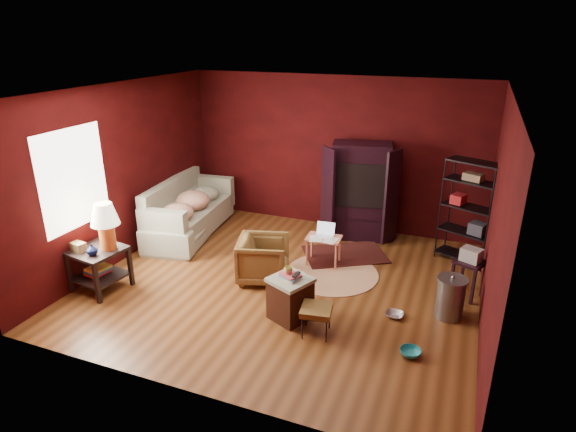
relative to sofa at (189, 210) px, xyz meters
name	(u,v)px	position (x,y,z in m)	size (l,w,h in m)	color
room	(280,194)	(2.27, -1.13, 0.95)	(5.54, 5.04, 2.84)	brown
sofa	(189,210)	(0.00, 0.00, 0.00)	(2.29, 0.67, 0.90)	#A0A891
armchair	(263,257)	(1.99, -1.11, -0.08)	(0.72, 0.67, 0.74)	black
pet_bowl_steel	(395,309)	(4.01, -1.42, -0.33)	(0.23, 0.06, 0.23)	#B9BAC0
pet_bowl_turquoise	(411,346)	(4.32, -2.16, -0.33)	(0.25, 0.08, 0.25)	teal
vase	(92,250)	(-0.02, -2.39, 0.26)	(0.16, 0.16, 0.16)	#0C1640
mug	(288,269)	(2.71, -1.93, 0.26)	(0.11, 0.09, 0.11)	#D0C566
side_table	(102,239)	(-0.02, -2.18, 0.34)	(0.75, 0.75, 1.31)	black
sofa_cushions	(187,210)	(-0.02, -0.01, 0.00)	(1.08, 2.25, 0.91)	#A0A891
hamper	(290,298)	(2.74, -1.94, -0.14)	(0.63, 0.63, 0.67)	#3D1B0E
footstool	(316,311)	(3.16, -2.15, -0.12)	(0.42, 0.42, 0.38)	black
rug_round	(332,273)	(2.90, -0.57, -0.44)	(1.90, 1.90, 0.01)	beige
rug_oriental	(345,254)	(2.92, 0.14, -0.43)	(1.58, 1.43, 0.01)	#541A16
laptop_desk	(324,240)	(2.67, -0.29, -0.03)	(0.56, 0.46, 0.67)	#FF9074
tv_armoire	(360,190)	(2.93, 0.97, 0.45)	(1.33, 0.88, 1.73)	black
wire_shelving	(470,208)	(4.76, 0.63, 0.47)	(0.89, 0.65, 1.68)	black
small_stand	(470,261)	(4.86, -0.52, 0.10)	(0.49, 0.49, 0.74)	black
trash_can	(450,298)	(4.67, -1.16, -0.16)	(0.46, 0.46, 0.61)	gray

